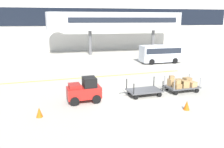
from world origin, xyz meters
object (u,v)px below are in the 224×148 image
baggage_cart_lead (144,91)px  safety_cone_near (39,112)px  baggage_cart_middle (182,84)px  shuttle_van (160,53)px  baggage_tug (84,90)px  safety_cone_far (187,105)px

baggage_cart_lead → safety_cone_near: bearing=-162.2°
baggage_cart_middle → shuttle_van: size_ratio=0.63×
shuttle_van → safety_cone_near: (-13.03, -13.38, -0.96)m
baggage_tug → shuttle_van: bearing=48.0°
safety_cone_near → safety_cone_far: 8.30m
shuttle_van → safety_cone_near: shuttle_van is taller
baggage_cart_middle → safety_cone_far: 3.62m
safety_cone_near → baggage_tug: bearing=34.8°
baggage_cart_lead → baggage_tug: bearing=-175.3°
shuttle_van → baggage_cart_middle: bearing=-106.6°
baggage_tug → safety_cone_far: baggage_tug is taller
baggage_cart_lead → baggage_cart_middle: size_ratio=1.00×
shuttle_van → safety_cone_far: bearing=-108.5°
baggage_cart_middle → shuttle_van: shuttle_van is taller
baggage_tug → baggage_cart_lead: (4.14, 0.34, -0.41)m
baggage_tug → shuttle_van: 15.54m
baggage_cart_middle → safety_cone_far: bearing=-114.6°
baggage_tug → safety_cone_far: size_ratio=3.97×
safety_cone_near → safety_cone_far: (8.26, -0.85, 0.00)m
baggage_cart_lead → shuttle_van: bearing=60.9°
baggage_tug → baggage_cart_middle: 7.15m
baggage_cart_middle → safety_cone_near: (-9.76, -2.43, -0.27)m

